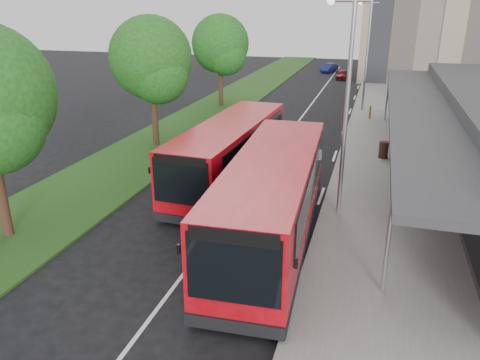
# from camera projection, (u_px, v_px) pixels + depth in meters

# --- Properties ---
(ground) EXTENTS (120.00, 120.00, 0.00)m
(ground) POSITION_uv_depth(u_px,v_px,m) (220.00, 225.00, 17.68)
(ground) COLOR black
(ground) RESTS_ON ground
(pavement) EXTENTS (5.00, 80.00, 0.15)m
(pavement) POSITION_uv_depth(u_px,v_px,m) (386.00, 118.00, 34.03)
(pavement) COLOR gray
(pavement) RESTS_ON ground
(grass_verge) EXTENTS (5.00, 80.00, 0.10)m
(grass_verge) POSITION_uv_depth(u_px,v_px,m) (217.00, 108.00, 37.47)
(grass_verge) COLOR #214516
(grass_verge) RESTS_ON ground
(lane_centre_line) EXTENTS (0.12, 70.00, 0.01)m
(lane_centre_line) POSITION_uv_depth(u_px,v_px,m) (292.00, 130.00, 31.15)
(lane_centre_line) COLOR silver
(lane_centre_line) RESTS_ON ground
(kerb_dashes) EXTENTS (0.12, 56.00, 0.01)m
(kerb_dashes) POSITION_uv_depth(u_px,v_px,m) (347.00, 120.00, 33.87)
(kerb_dashes) COLOR silver
(kerb_dashes) RESTS_ON ground
(tree_mid) EXTENTS (4.60, 4.60, 7.37)m
(tree_mid) POSITION_uv_depth(u_px,v_px,m) (151.00, 63.00, 25.98)
(tree_mid) COLOR #362015
(tree_mid) RESTS_ON ground
(tree_far) EXTENTS (4.52, 4.52, 7.23)m
(tree_far) POSITION_uv_depth(u_px,v_px,m) (220.00, 47.00, 36.79)
(tree_far) COLOR #362015
(tree_far) RESTS_ON ground
(lamp_post_near) EXTENTS (1.44, 0.28, 8.00)m
(lamp_post_near) POSITION_uv_depth(u_px,v_px,m) (345.00, 97.00, 16.73)
(lamp_post_near) COLOR #9B9FA4
(lamp_post_near) RESTS_ON pavement
(lamp_post_far) EXTENTS (1.44, 0.28, 8.00)m
(lamp_post_far) POSITION_uv_depth(u_px,v_px,m) (366.00, 49.00, 34.69)
(lamp_post_far) COLOR #9B9FA4
(lamp_post_far) RESTS_ON pavement
(bus_main) EXTENTS (3.31, 10.98, 3.07)m
(bus_main) POSITION_uv_depth(u_px,v_px,m) (272.00, 199.00, 15.99)
(bus_main) COLOR red
(bus_main) RESTS_ON ground
(bus_second) EXTENTS (3.07, 10.31, 2.89)m
(bus_second) POSITION_uv_depth(u_px,v_px,m) (230.00, 153.00, 21.30)
(bus_second) COLOR red
(bus_second) RESTS_ON ground
(litter_bin) EXTENTS (0.52, 0.52, 0.88)m
(litter_bin) POSITION_uv_depth(u_px,v_px,m) (384.00, 150.00, 24.86)
(litter_bin) COLOR #392017
(litter_bin) RESTS_ON pavement
(bollard) EXTENTS (0.19, 0.19, 0.90)m
(bollard) POSITION_uv_depth(u_px,v_px,m) (370.00, 112.00, 33.47)
(bollard) COLOR yellow
(bollard) RESTS_ON pavement
(car_near) EXTENTS (1.22, 3.01, 1.02)m
(car_near) POSITION_uv_depth(u_px,v_px,m) (342.00, 74.00, 52.24)
(car_near) COLOR #5D0E0D
(car_near) RESTS_ON ground
(car_far) EXTENTS (1.97, 3.40, 1.06)m
(car_far) POSITION_uv_depth(u_px,v_px,m) (329.00, 68.00, 57.59)
(car_far) COLOR navy
(car_far) RESTS_ON ground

